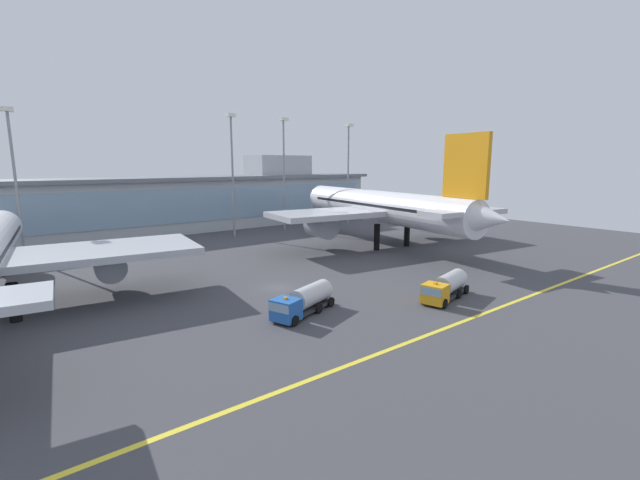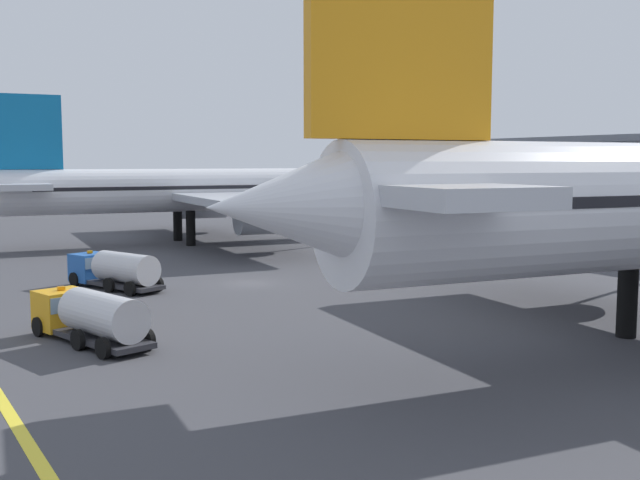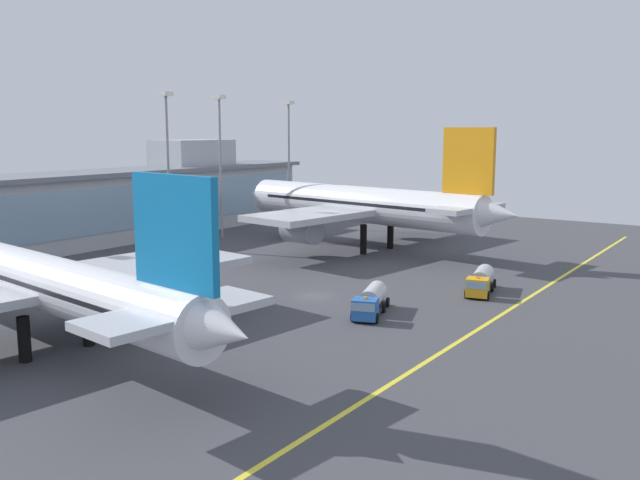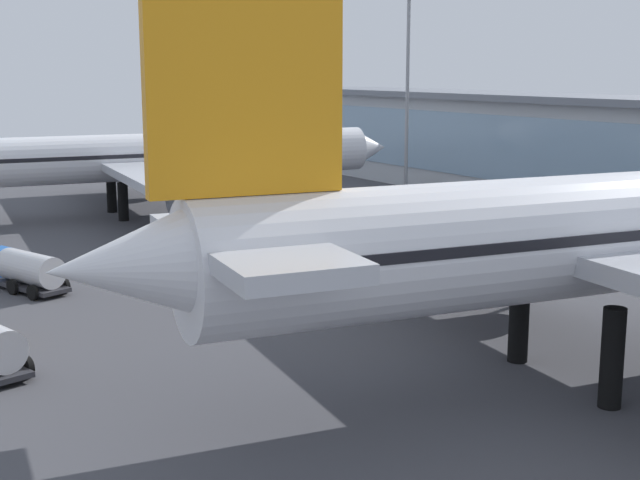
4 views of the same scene
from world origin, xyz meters
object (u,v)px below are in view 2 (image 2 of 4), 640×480
Objects in this scene: fuel_tanker_truck at (88,315)px; apron_light_mast_west at (439,114)px; airliner_near_left at (212,191)px; baggage_tug_near at (113,269)px.

apron_light_mast_west is (-37.87, 57.40, 14.66)m from fuel_tanker_truck.
airliner_near_left is 2.36× the size of apron_light_mast_west.
airliner_near_left is 51.21m from fuel_tanker_truck.
fuel_tanker_truck and baggage_tug_near have the same top height.
fuel_tanker_truck is 0.38× the size of apron_light_mast_west.
airliner_near_left reaches higher than baggage_tug_near.
apron_light_mast_west is at bearing -70.79° from fuel_tanker_truck.
fuel_tanker_truck is at bearing -114.25° from airliner_near_left.
fuel_tanker_truck is 70.32m from apron_light_mast_west.
apron_light_mast_west reaches higher than airliner_near_left.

